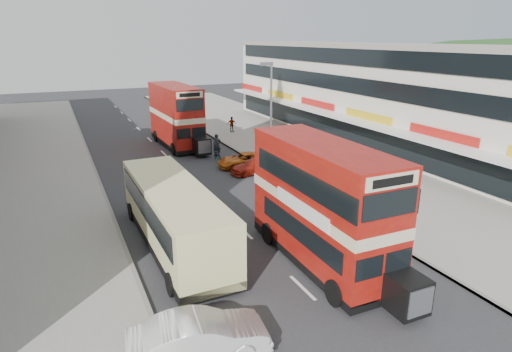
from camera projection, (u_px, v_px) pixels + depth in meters
ground at (330, 315)px, 16.21m from camera, size 160.00×160.00×0.00m
road_surface at (182, 171)px, 33.47m from camera, size 12.00×90.00×0.01m
pavement_right at (315, 154)px, 38.28m from camera, size 12.00×90.00×0.15m
pavement_left at (5, 193)px, 28.62m from camera, size 12.00×90.00×0.15m
kerb_left at (99, 181)px, 30.99m from camera, size 0.20×90.00×0.16m
kerb_right at (254, 161)px, 35.90m from camera, size 0.20×90.00×0.16m
commercial_row at (376, 93)px, 41.79m from camera, size 9.90×46.20×9.30m
street_lamp at (270, 107)px, 32.91m from camera, size 1.00×0.20×8.12m
bus_main at (323, 205)px, 19.13m from camera, size 2.79×9.82×5.39m
bus_second at (176, 116)px, 40.48m from camera, size 3.05×9.99×5.48m
coach at (174, 214)px, 21.05m from camera, size 2.98×11.03×2.91m
car_left_front at (199, 338)px, 13.84m from camera, size 4.68×2.10×1.49m
car_right_a at (256, 166)px, 32.88m from camera, size 4.04×1.67×1.17m
car_right_b at (244, 160)px, 34.43m from camera, size 4.20×2.04×1.15m
pedestrian_near at (309, 168)px, 31.08m from camera, size 0.63×0.47×1.60m
pedestrian_far at (232, 124)px, 46.47m from camera, size 0.96×0.41×1.63m
cyclist at (217, 151)px, 36.26m from camera, size 0.71×1.77×2.22m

